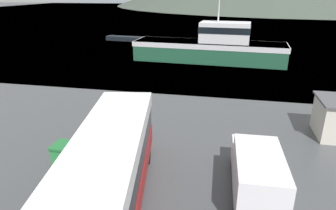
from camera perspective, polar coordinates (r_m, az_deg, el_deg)
water_surface at (r=144.50m, az=10.13°, el=17.39°), size 240.00×240.00×0.00m
tour_bus at (r=11.94m, az=-11.69°, el=-13.29°), size 4.59×11.96×3.31m
delivery_van at (r=13.75m, az=16.51°, el=-12.04°), size 2.11×5.64×2.25m
fishing_boat at (r=38.65m, az=8.32°, el=10.94°), size 19.06×5.82×9.62m
storage_bin at (r=16.39m, az=-19.12°, el=-8.95°), size 1.02×1.12×1.24m
small_boat at (r=55.31m, az=-7.84°, el=12.42°), size 7.65×2.56×0.75m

